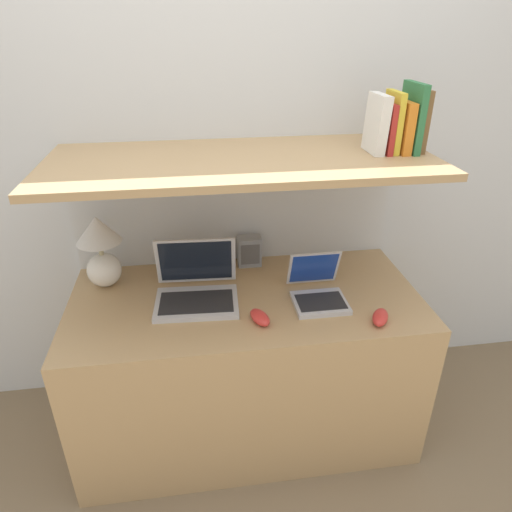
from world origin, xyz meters
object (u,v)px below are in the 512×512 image
(book_orange, at_px, (402,126))
(book_white, at_px, (377,124))
(router_box, at_px, (249,251))
(laptop_small, at_px, (318,291))
(book_green, at_px, (412,118))
(laptop_large, at_px, (196,289))
(table_lamp, at_px, (100,248))
(book_brown, at_px, (420,121))
(computer_mouse, at_px, (260,317))
(second_mouse, at_px, (380,317))
(book_red, at_px, (385,128))
(book_yellow, at_px, (393,122))

(book_orange, distance_m, book_white, 0.10)
(router_box, bearing_deg, book_white, -23.93)
(laptop_small, height_order, book_green, book_green)
(laptop_large, xyz_separation_m, book_green, (0.85, 0.06, 0.64))
(table_lamp, relative_size, book_brown, 1.40)
(computer_mouse, distance_m, second_mouse, 0.46)
(computer_mouse, relative_size, book_brown, 0.55)
(computer_mouse, bearing_deg, book_green, 22.52)
(computer_mouse, height_order, book_red, book_red)
(second_mouse, distance_m, book_green, 0.76)
(laptop_large, bearing_deg, laptop_small, -8.75)
(table_lamp, height_order, book_red, book_red)
(laptop_small, relative_size, book_yellow, 1.11)
(table_lamp, xyz_separation_m, book_red, (1.13, -0.11, 0.48))
(book_brown, bearing_deg, router_box, 162.06)
(router_box, relative_size, book_yellow, 0.62)
(table_lamp, xyz_separation_m, book_orange, (1.19, -0.11, 0.48))
(table_lamp, relative_size, book_green, 1.26)
(router_box, distance_m, book_brown, 0.90)
(table_lamp, distance_m, laptop_large, 0.44)
(book_brown, height_order, book_green, book_green)
(table_lamp, height_order, book_white, book_white)
(table_lamp, bearing_deg, book_green, -5.20)
(computer_mouse, distance_m, book_orange, 0.90)
(computer_mouse, bearing_deg, second_mouse, -8.23)
(table_lamp, height_order, book_brown, book_brown)
(laptop_small, distance_m, router_box, 0.41)
(computer_mouse, bearing_deg, laptop_small, 24.96)
(second_mouse, height_order, router_box, router_box)
(laptop_large, xyz_separation_m, computer_mouse, (0.23, -0.19, -0.03))
(second_mouse, xyz_separation_m, router_box, (-0.43, 0.52, 0.05))
(table_lamp, bearing_deg, book_yellow, -5.53)
(second_mouse, distance_m, book_white, 0.73)
(computer_mouse, xyz_separation_m, book_yellow, (0.54, 0.26, 0.66))
(book_brown, bearing_deg, book_yellow, 180.00)
(second_mouse, xyz_separation_m, book_yellow, (0.09, 0.32, 0.66))
(computer_mouse, bearing_deg, book_orange, 23.76)
(book_brown, distance_m, book_orange, 0.07)
(table_lamp, xyz_separation_m, second_mouse, (1.07, -0.43, -0.16))
(laptop_small, bearing_deg, book_yellow, 25.42)
(book_orange, relative_size, book_yellow, 0.85)
(book_green, xyz_separation_m, book_red, (-0.10, 0.00, -0.03))
(laptop_large, distance_m, book_red, 0.97)
(laptop_small, height_order, router_box, laptop_small)
(router_box, xyz_separation_m, book_red, (0.50, -0.20, 0.59))
(book_brown, bearing_deg, computer_mouse, -158.54)
(book_green, relative_size, book_white, 1.17)
(table_lamp, bearing_deg, second_mouse, -22.08)
(laptop_large, bearing_deg, second_mouse, -20.85)
(laptop_large, relative_size, book_orange, 1.83)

